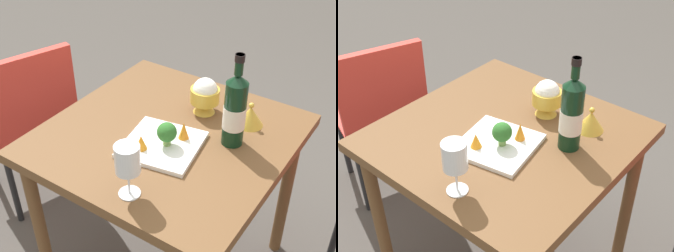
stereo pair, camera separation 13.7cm
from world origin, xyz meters
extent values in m
cube|color=brown|center=(0.00, 0.00, 0.71)|extent=(0.84, 0.84, 0.04)
cylinder|color=brown|center=(0.36, -0.36, 0.34)|extent=(0.05, 0.05, 0.69)
cylinder|color=brown|center=(-0.36, 0.36, 0.34)|extent=(0.05, 0.05, 0.69)
cylinder|color=brown|center=(0.36, 0.36, 0.34)|extent=(0.05, 0.05, 0.69)
cylinder|color=black|center=(0.35, -0.60, 0.21)|extent=(0.03, 0.03, 0.43)
cube|color=red|center=(0.03, 0.86, 0.44)|extent=(0.51, 0.51, 0.02)
cube|color=red|center=(-0.03, 0.69, 0.65)|extent=(0.39, 0.17, 0.40)
cylinder|color=black|center=(0.25, 0.97, 0.21)|extent=(0.03, 0.03, 0.43)
cylinder|color=black|center=(-0.18, 0.76, 0.21)|extent=(0.03, 0.03, 0.43)
cylinder|color=black|center=(0.14, 0.65, 0.21)|extent=(0.03, 0.03, 0.43)
cylinder|color=black|center=(0.08, -0.21, 0.84)|extent=(0.08, 0.07, 0.24)
cone|color=black|center=(0.08, -0.21, 0.98)|extent=(0.08, 0.07, 0.03)
cylinder|color=black|center=(0.08, -0.21, 1.03)|extent=(0.03, 0.03, 0.07)
cylinder|color=black|center=(0.08, -0.21, 1.05)|extent=(0.03, 0.03, 0.02)
cylinder|color=silver|center=(0.08, -0.21, 0.83)|extent=(0.08, 0.08, 0.08)
cylinder|color=white|center=(-0.32, -0.08, 0.73)|extent=(0.07, 0.07, 0.00)
cylinder|color=white|center=(-0.32, -0.08, 0.77)|extent=(0.01, 0.01, 0.08)
cylinder|color=white|center=(-0.32, -0.08, 0.86)|extent=(0.08, 0.08, 0.09)
cone|color=gold|center=(0.19, -0.04, 0.75)|extent=(0.08, 0.08, 0.04)
cylinder|color=gold|center=(0.19, -0.04, 0.80)|extent=(0.11, 0.11, 0.05)
sphere|color=white|center=(0.19, -0.04, 0.82)|extent=(0.09, 0.09, 0.09)
cone|color=gold|center=(0.21, -0.22, 0.76)|extent=(0.10, 0.10, 0.07)
sphere|color=gold|center=(0.21, -0.22, 0.81)|extent=(0.02, 0.02, 0.02)
cube|color=white|center=(-0.08, -0.03, 0.73)|extent=(0.29, 0.29, 0.02)
cylinder|color=#729E4C|center=(-0.08, -0.05, 0.76)|extent=(0.03, 0.03, 0.03)
sphere|color=#2D6B28|center=(-0.08, -0.05, 0.79)|extent=(0.07, 0.07, 0.07)
cone|color=orange|center=(-0.14, 0.01, 0.77)|extent=(0.04, 0.04, 0.05)
cone|color=orange|center=(-0.01, -0.07, 0.77)|extent=(0.04, 0.04, 0.06)
camera|label=1|loc=(-1.09, -0.73, 1.67)|focal=48.27mm
camera|label=2|loc=(-1.00, -0.84, 1.67)|focal=48.27mm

